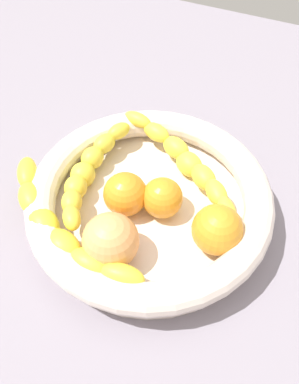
{
  "coord_description": "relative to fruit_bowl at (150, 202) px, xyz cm",
  "views": [
    {
      "loc": [
        29.91,
        13.15,
        49.74
      ],
      "look_at": [
        0.0,
        0.0,
        8.48
      ],
      "focal_mm": 37.82,
      "sensor_mm": 36.0,
      "label": 1
    }
  ],
  "objects": [
    {
      "name": "banana_draped_right",
      "position": [
        -0.13,
        -9.35,
        1.63
      ],
      "size": [
        20.47,
        7.02,
        4.49
      ],
      "color": "yellow",
      "rests_on": "fruit_bowl"
    },
    {
      "name": "kitchen_counter",
      "position": [
        0.0,
        0.0,
        -4.85
      ],
      "size": [
        120.0,
        120.0,
        3.0
      ],
      "primitive_type": "cube",
      "color": "gray",
      "rests_on": "ground"
    },
    {
      "name": "fruit_bowl",
      "position": [
        0.0,
        0.0,
        0.0
      ],
      "size": [
        32.68,
        32.68,
        6.44
      ],
      "color": "silver",
      "rests_on": "kitchen_counter"
    },
    {
      "name": "orange_mid_left",
      "position": [
        1.52,
        -2.77,
        2.04
      ],
      "size": [
        5.82,
        5.82,
        5.82
      ],
      "primitive_type": "sphere",
      "color": "orange",
      "rests_on": "fruit_bowl"
    },
    {
      "name": "banana_draped_left",
      "position": [
        9.58,
        -8.0,
        1.69
      ],
      "size": [
        13.39,
        23.91,
        4.05
      ],
      "color": "yellow",
      "rests_on": "fruit_bowl"
    },
    {
      "name": "orange_front",
      "position": [
        0.16,
        1.81,
        1.83
      ],
      "size": [
        5.41,
        5.41,
        5.41
      ],
      "primitive_type": "sphere",
      "color": "orange",
      "rests_on": "fruit_bowl"
    },
    {
      "name": "orange_mid_right",
      "position": [
        2.12,
        9.89,
        2.28
      ],
      "size": [
        6.29,
        6.29,
        6.29
      ],
      "primitive_type": "sphere",
      "color": "orange",
      "rests_on": "fruit_bowl"
    },
    {
      "name": "peach_blush",
      "position": [
        8.85,
        -1.11,
        2.56
      ],
      "size": [
        6.85,
        6.85,
        6.85
      ],
      "primitive_type": "sphere",
      "color": "#F3A15C",
      "rests_on": "fruit_bowl"
    },
    {
      "name": "banana_arching_top",
      "position": [
        -7.29,
        2.32,
        1.7
      ],
      "size": [
        14.68,
        21.7,
        4.69
      ],
      "color": "yellow",
      "rests_on": "fruit_bowl"
    }
  ]
}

